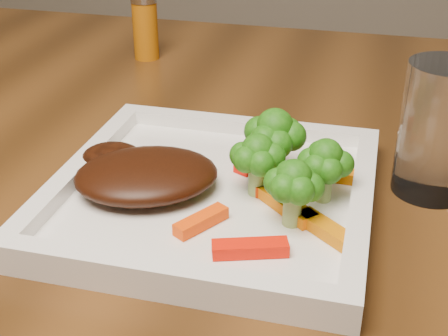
% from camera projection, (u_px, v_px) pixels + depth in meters
% --- Properties ---
extents(plate, '(0.27, 0.27, 0.01)m').
position_uv_depth(plate, '(213.00, 198.00, 0.54)').
color(plate, white).
rests_on(plate, dining_table).
extents(steak, '(0.15, 0.14, 0.03)m').
position_uv_depth(steak, '(146.00, 175.00, 0.54)').
color(steak, '#341407').
rests_on(steak, plate).
extents(broccoli_0, '(0.06, 0.06, 0.07)m').
position_uv_depth(broccoli_0, '(274.00, 142.00, 0.55)').
color(broccoli_0, '#325F0F').
rests_on(broccoli_0, plate).
extents(broccoli_1, '(0.06, 0.06, 0.06)m').
position_uv_depth(broccoli_1, '(325.00, 166.00, 0.52)').
color(broccoli_1, '#257914').
rests_on(broccoli_1, plate).
extents(broccoli_2, '(0.06, 0.06, 0.06)m').
position_uv_depth(broccoli_2, '(293.00, 192.00, 0.48)').
color(broccoli_2, '#0F5E12').
rests_on(broccoli_2, plate).
extents(broccoli_3, '(0.06, 0.06, 0.06)m').
position_uv_depth(broccoli_3, '(257.00, 162.00, 0.52)').
color(broccoli_3, '#1D6A11').
rests_on(broccoli_3, plate).
extents(carrot_0, '(0.06, 0.03, 0.01)m').
position_uv_depth(carrot_0, '(250.00, 248.00, 0.46)').
color(carrot_0, '#F01603').
rests_on(carrot_0, plate).
extents(carrot_1, '(0.05, 0.05, 0.01)m').
position_uv_depth(carrot_1, '(327.00, 230.00, 0.48)').
color(carrot_1, '#D06F03').
rests_on(carrot_1, plate).
extents(carrot_2, '(0.04, 0.05, 0.01)m').
position_uv_depth(carrot_2, '(201.00, 221.00, 0.49)').
color(carrot_2, '#FF4404').
rests_on(carrot_2, plate).
extents(carrot_3, '(0.05, 0.02, 0.01)m').
position_uv_depth(carrot_3, '(341.00, 175.00, 0.56)').
color(carrot_3, '#DB6B03').
rests_on(carrot_3, plate).
extents(carrot_4, '(0.04, 0.06, 0.01)m').
position_uv_depth(carrot_4, '(259.00, 158.00, 0.58)').
color(carrot_4, '#F51104').
rests_on(carrot_4, plate).
extents(carrot_5, '(0.06, 0.05, 0.01)m').
position_uv_depth(carrot_5, '(286.00, 205.00, 0.51)').
color(carrot_5, orange).
rests_on(carrot_5, plate).
extents(carrot_6, '(0.05, 0.04, 0.01)m').
position_uv_depth(carrot_6, '(279.00, 184.00, 0.54)').
color(carrot_6, '#E03603').
rests_on(carrot_6, plate).
extents(spice_shaker, '(0.04, 0.04, 0.09)m').
position_uv_depth(spice_shaker, '(145.00, 26.00, 0.87)').
color(spice_shaker, '#B05D09').
rests_on(spice_shaker, dining_table).
extents(drinking_glass, '(0.08, 0.08, 0.12)m').
position_uv_depth(drinking_glass, '(439.00, 130.00, 0.54)').
color(drinking_glass, white).
rests_on(drinking_glass, dining_table).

